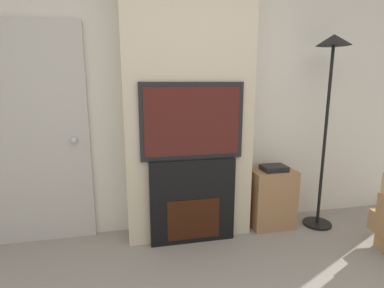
# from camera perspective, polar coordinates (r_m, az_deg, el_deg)

# --- Properties ---
(wall_back) EXTENTS (6.00, 0.06, 2.70)m
(wall_back) POSITION_cam_1_polar(r_m,az_deg,el_deg) (2.95, -1.46, 9.46)
(wall_back) COLOR silver
(wall_back) RESTS_ON ground_plane
(chimney_breast) EXTENTS (1.17, 0.32, 2.70)m
(chimney_breast) POSITION_cam_1_polar(r_m,az_deg,el_deg) (2.76, -0.71, 9.31)
(chimney_breast) COLOR beige
(chimney_breast) RESTS_ON ground_plane
(fireplace) EXTENTS (0.78, 0.15, 0.79)m
(fireplace) POSITION_cam_1_polar(r_m,az_deg,el_deg) (2.81, 0.01, -10.71)
(fireplace) COLOR black
(fireplace) RESTS_ON ground_plane
(television) EXTENTS (0.92, 0.07, 0.68)m
(television) POSITION_cam_1_polar(r_m,az_deg,el_deg) (2.62, 0.01, 4.34)
(television) COLOR black
(television) RESTS_ON fireplace
(floor_lamp) EXTENTS (0.31, 0.31, 1.90)m
(floor_lamp) POSITION_cam_1_polar(r_m,az_deg,el_deg) (3.18, 24.81, 10.60)
(floor_lamp) COLOR black
(floor_lamp) RESTS_ON ground_plane
(media_stand) EXTENTS (0.44, 0.34, 0.65)m
(media_stand) POSITION_cam_1_polar(r_m,az_deg,el_deg) (3.23, 14.76, -9.68)
(media_stand) COLOR #997047
(media_stand) RESTS_ON ground_plane
(entry_door) EXTENTS (0.89, 0.09, 1.98)m
(entry_door) POSITION_cam_1_polar(r_m,az_deg,el_deg) (2.99, -27.36, 1.27)
(entry_door) COLOR #BCB7AD
(entry_door) RESTS_ON ground_plane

